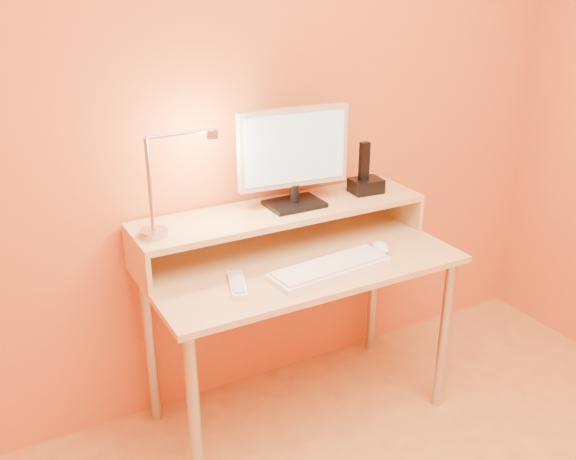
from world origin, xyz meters
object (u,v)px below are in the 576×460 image
phone_dock (366,186)px  remote_control (237,285)px  lamp_base (154,233)px  monitor_panel (293,147)px  keyboard (330,269)px  mouse (381,247)px

phone_dock → remote_control: 0.77m
lamp_base → phone_dock: phone_dock is taller
monitor_panel → remote_control: monitor_panel is taller
remote_control → phone_dock: bearing=37.2°
phone_dock → keyboard: (-0.36, -0.30, -0.18)m
phone_dock → mouse: (-0.09, -0.24, -0.17)m
lamp_base → mouse: lamp_base is taller
monitor_panel → keyboard: monitor_panel is taller
lamp_base → remote_control: bearing=-43.9°
phone_dock → keyboard: size_ratio=0.27×
monitor_panel → lamp_base: bearing=-171.0°
monitor_panel → phone_dock: 0.40m
mouse → remote_control: bearing=-165.3°
monitor_panel → lamp_base: (-0.59, -0.04, -0.23)m
lamp_base → keyboard: (0.57, -0.27, -0.16)m
keyboard → remote_control: keyboard is taller
monitor_panel → phone_dock: monitor_panel is taller
monitor_panel → remote_control: (-0.37, -0.25, -0.39)m
lamp_base → phone_dock: bearing=1.8°
monitor_panel → mouse: bearing=-38.4°
monitor_panel → lamp_base: monitor_panel is taller
keyboard → remote_control: (-0.35, 0.05, -0.00)m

